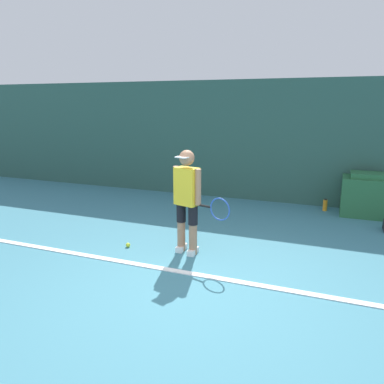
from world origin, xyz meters
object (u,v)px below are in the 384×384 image
(tennis_ball, at_px, (128,245))
(water_bottle, at_px, (325,205))
(covered_chair, at_px, (366,195))
(tennis_player, at_px, (188,198))

(tennis_ball, distance_m, water_bottle, 4.24)
(covered_chair, xyz_separation_m, water_bottle, (-0.74, 0.05, -0.29))
(tennis_player, xyz_separation_m, water_bottle, (1.81, 3.08, -0.72))
(tennis_ball, relative_size, water_bottle, 0.27)
(water_bottle, bearing_deg, tennis_player, -120.42)
(covered_chair, bearing_deg, tennis_player, -130.14)
(tennis_ball, relative_size, covered_chair, 0.07)
(tennis_player, distance_m, covered_chair, 3.98)
(tennis_player, distance_m, tennis_ball, 1.24)
(covered_chair, height_order, water_bottle, covered_chair)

